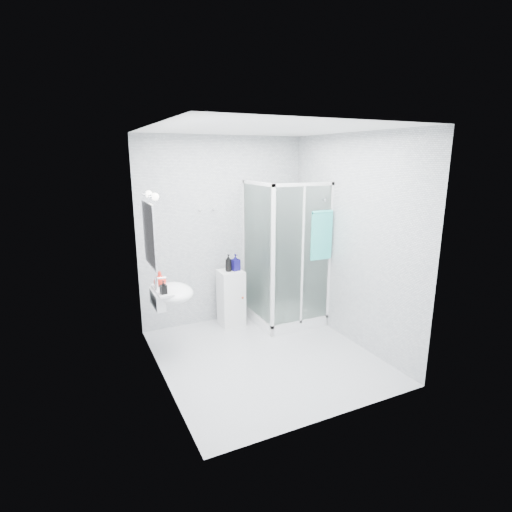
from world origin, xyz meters
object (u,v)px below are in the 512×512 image
hand_towel (322,234)px  shower_enclosure (283,293)px  storage_cabinet (231,298)px  soap_dispenser_orange (160,279)px  soap_dispenser_black (163,287)px  shampoo_bottle_a (228,263)px  wall_basin (171,294)px  shampoo_bottle_b (235,262)px

hand_towel → shower_enclosure: bearing=130.2°
storage_cabinet → hand_towel: 1.54m
storage_cabinet → soap_dispenser_orange: size_ratio=4.24×
shower_enclosure → soap_dispenser_orange: shower_enclosure is taller
soap_dispenser_orange → soap_dispenser_black: (-0.02, -0.26, -0.02)m
shampoo_bottle_a → soap_dispenser_orange: size_ratio=1.28×
shampoo_bottle_a → soap_dispenser_black: bearing=-144.5°
shower_enclosure → wall_basin: 1.72m
shower_enclosure → hand_towel: 1.03m
shampoo_bottle_b → shampoo_bottle_a: bearing=-179.7°
shower_enclosure → storage_cabinet: size_ratio=2.55×
shower_enclosure → storage_cabinet: 0.73m
wall_basin → storage_cabinet: 1.22m
hand_towel → soap_dispenser_orange: (-2.09, 0.19, -0.38)m
hand_towel → storage_cabinet: bearing=145.9°
hand_towel → soap_dispenser_black: 2.15m
wall_basin → storage_cabinet: wall_basin is taller
shampoo_bottle_a → shampoo_bottle_b: size_ratio=1.02×
shower_enclosure → wall_basin: bearing=-169.2°
shower_enclosure → shampoo_bottle_a: shower_enclosure is taller
soap_dispenser_black → shower_enclosure: bearing=15.1°
shower_enclosure → soap_dispenser_black: (-1.77, -0.48, 0.49)m
shampoo_bottle_a → soap_dispenser_orange: bearing=-154.7°
wall_basin → shampoo_bottle_a: size_ratio=2.36×
wall_basin → storage_cabinet: bearing=31.3°
soap_dispenser_orange → soap_dispenser_black: 0.27m
soap_dispenser_orange → soap_dispenser_black: bearing=-94.7°
shampoo_bottle_b → hand_towel: bearing=-36.0°
shampoo_bottle_b → soap_dispenser_black: bearing=-147.0°
wall_basin → hand_towel: size_ratio=0.86×
wall_basin → soap_dispenser_black: (-0.11, -0.16, 0.14)m
shower_enclosure → hand_towel: bearing=-49.8°
shower_enclosure → storage_cabinet: (-0.67, 0.28, -0.05)m
shower_enclosure → shampoo_bottle_b: 0.80m
shower_enclosure → soap_dispenser_orange: (-1.75, -0.21, 0.51)m
shampoo_bottle_a → soap_dispenser_black: shampoo_bottle_a is taller
wall_basin → soap_dispenser_black: soap_dispenser_black is taller
storage_cabinet → soap_dispenser_orange: (-1.08, -0.50, 0.56)m
wall_basin → soap_dispenser_black: bearing=-125.2°
storage_cabinet → shampoo_bottle_a: 0.51m
storage_cabinet → hand_towel: bearing=-33.5°
shower_enclosure → soap_dispenser_orange: size_ratio=10.81×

